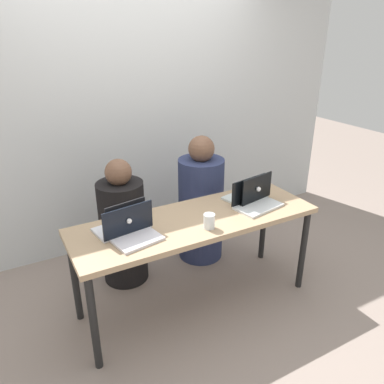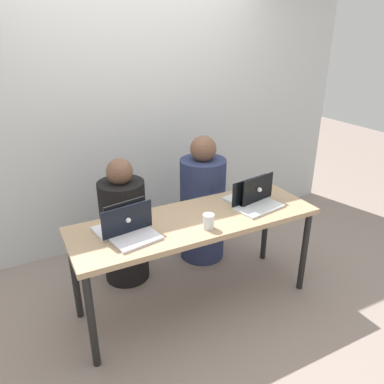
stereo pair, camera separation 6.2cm
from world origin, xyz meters
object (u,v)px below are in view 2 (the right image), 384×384
object	(u,v)px
laptop_back_left	(123,224)
laptop_front_left	(132,230)
person_on_right	(203,206)
laptop_back_right	(250,195)
laptop_front_right	(256,201)
person_on_left	(124,228)
water_glass_center	(208,222)

from	to	relation	value
laptop_back_left	laptop_front_left	distance (m)	0.11
person_on_right	laptop_back_left	xyz separation A→B (m)	(-0.89, -0.51, 0.27)
laptop_back_right	laptop_front_right	world-z (taller)	laptop_back_right
person_on_right	person_on_left	bearing A→B (deg)	-0.00
laptop_back_left	laptop_back_right	xyz separation A→B (m)	(1.04, 0.01, 0.00)
laptop_front_left	water_glass_center	distance (m)	0.52
person_on_right	laptop_front_right	size ratio (longest dim) A/B	3.00
laptop_front_right	laptop_front_left	bearing A→B (deg)	169.79
person_on_left	person_on_right	size ratio (longest dim) A/B	0.92
person_on_left	water_glass_center	world-z (taller)	person_on_left
laptop_front_left	laptop_back_left	bearing A→B (deg)	91.73
person_on_right	laptop_front_right	xyz separation A→B (m)	(0.12, -0.61, 0.27)
person_on_left	laptop_front_left	world-z (taller)	person_on_left
laptop_front_left	laptop_back_right	bearing A→B (deg)	-4.13
water_glass_center	laptop_back_right	bearing A→B (deg)	25.12
laptop_back_left	water_glass_center	bearing A→B (deg)	147.71
person_on_left	laptop_front_right	bearing A→B (deg)	137.17
person_on_left	water_glass_center	distance (m)	0.89
laptop_back_left	laptop_back_right	distance (m)	1.04
laptop_back_right	laptop_front_right	xyz separation A→B (m)	(-0.03, -0.11, -0.00)
person_on_right	water_glass_center	bearing A→B (deg)	63.79
person_on_left	person_on_right	world-z (taller)	person_on_right
laptop_back_left	laptop_front_right	distance (m)	1.01
laptop_back_left	laptop_front_right	xyz separation A→B (m)	(1.01, -0.10, -0.00)
person_on_right	laptop_back_right	xyz separation A→B (m)	(0.15, -0.50, 0.27)
person_on_left	person_on_right	distance (m)	0.74
laptop_back_right	person_on_right	bearing A→B (deg)	-85.38
person_on_left	laptop_front_left	xyz separation A→B (m)	(-0.12, -0.62, 0.31)
person_on_left	laptop_front_right	xyz separation A→B (m)	(0.86, -0.61, 0.31)
water_glass_center	person_on_right	bearing A→B (deg)	63.80
person_on_left	laptop_front_right	world-z (taller)	person_on_left
laptop_front_right	person_on_right	bearing A→B (deg)	90.82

